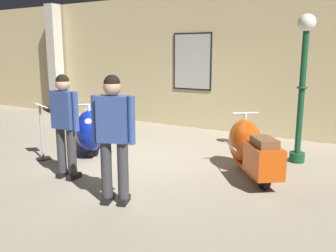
{
  "coord_description": "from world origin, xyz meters",
  "views": [
    {
      "loc": [
        3.82,
        -5.46,
        2.04
      ],
      "look_at": [
        0.4,
        0.26,
        0.66
      ],
      "focal_mm": 38.62,
      "sensor_mm": 36.0,
      "label": 1
    }
  ],
  "objects": [
    {
      "name": "scooter_1",
      "position": [
        2.01,
        0.23,
        0.46
      ],
      "size": [
        1.38,
        1.6,
        1.01
      ],
      "rotation": [
        0.0,
        0.0,
        2.23
      ],
      "color": "black",
      "rests_on": "ground"
    },
    {
      "name": "ground_plane",
      "position": [
        0.0,
        0.0,
        0.0
      ],
      "size": [
        60.0,
        60.0,
        0.0
      ],
      "primitive_type": "plane",
      "color": "gray"
    },
    {
      "name": "lamppost",
      "position": [
        2.55,
        1.38,
        1.57
      ],
      "size": [
        0.31,
        0.31,
        2.68
      ],
      "color": "#144728",
      "rests_on": "ground"
    },
    {
      "name": "visitor_1",
      "position": [
        0.83,
        -1.85,
        1.01
      ],
      "size": [
        0.56,
        0.38,
        1.75
      ],
      "rotation": [
        0.0,
        0.0,
        1.92
      ],
      "color": "black",
      "rests_on": "ground"
    },
    {
      "name": "scooter_0",
      "position": [
        -1.19,
        -0.12,
        0.48
      ],
      "size": [
        1.47,
        1.65,
        1.06
      ],
      "rotation": [
        0.0,
        0.0,
        -0.89
      ],
      "color": "black",
      "rests_on": "ground"
    },
    {
      "name": "visitor_0",
      "position": [
        -0.48,
        -1.47,
        0.98
      ],
      "size": [
        0.57,
        0.28,
        1.69
      ],
      "rotation": [
        0.0,
        0.0,
        1.6
      ],
      "color": "black",
      "rests_on": "ground"
    },
    {
      "name": "info_stanchion",
      "position": [
        -1.69,
        -0.94,
        0.47
      ],
      "size": [
        0.39,
        0.34,
        1.12
      ],
      "color": "#333338",
      "rests_on": "ground"
    },
    {
      "name": "showroom_back_wall",
      "position": [
        -0.19,
        3.26,
        1.76
      ],
      "size": [
        18.0,
        0.63,
        3.51
      ],
      "color": "#CCB784",
      "rests_on": "ground"
    }
  ]
}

